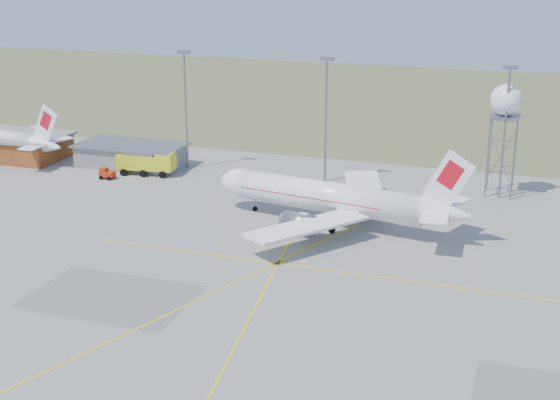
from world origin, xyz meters
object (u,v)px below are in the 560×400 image
(baggage_tug, at_px, (107,175))
(airliner_main, at_px, (332,198))
(fire_truck, at_px, (148,164))
(radar_tower, at_px, (503,134))

(baggage_tug, bearing_deg, airliner_main, -14.84)
(fire_truck, xyz_separation_m, baggage_tug, (-5.25, -4.62, -1.18))
(radar_tower, xyz_separation_m, fire_truck, (-57.39, -7.76, -7.89))
(radar_tower, height_order, baggage_tug, radar_tower)
(airliner_main, bearing_deg, radar_tower, -124.60)
(airliner_main, distance_m, radar_tower, 30.99)
(airliner_main, relative_size, baggage_tug, 15.31)
(radar_tower, distance_m, fire_truck, 58.44)
(airliner_main, relative_size, radar_tower, 2.15)
(fire_truck, bearing_deg, radar_tower, 0.56)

